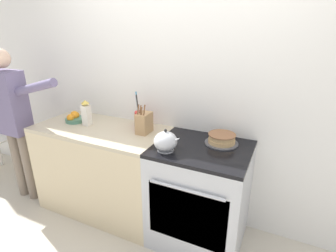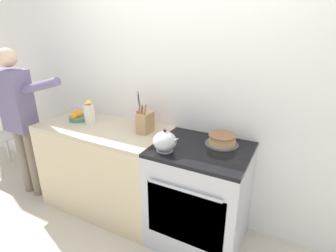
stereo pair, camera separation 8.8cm
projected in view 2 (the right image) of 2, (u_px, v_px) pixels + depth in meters
ground_plane at (149, 249)px, 2.31m from camera, size 16.00×16.00×0.00m
wall_back at (184, 89)px, 2.41m from camera, size 8.00×0.04×2.60m
counter_cabinet at (106, 168)px, 2.73m from camera, size 1.30×0.66×0.92m
stove_range at (199, 196)px, 2.28m from camera, size 0.78×0.69×0.92m
layer_cake at (222, 140)px, 2.16m from camera, size 0.28×0.28×0.09m
tea_kettle at (165, 141)px, 2.05m from camera, size 0.23×0.19×0.18m
knife_block at (145, 122)px, 2.40m from camera, size 0.10×0.16×0.28m
utensil_crock at (141, 118)px, 2.54m from camera, size 0.09×0.09×0.35m
fruit_bowl at (78, 116)px, 2.73m from camera, size 0.20×0.20×0.10m
milk_carton at (89, 112)px, 2.60m from camera, size 0.07×0.07×0.26m
person_baker at (19, 113)px, 2.76m from camera, size 0.93×0.20×1.65m
dining_chair at (5, 132)px, 3.51m from camera, size 0.40×0.40×0.88m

